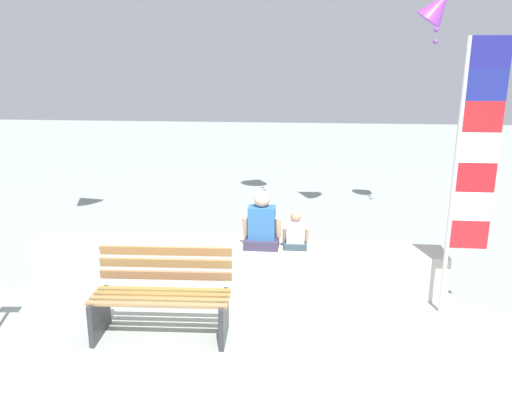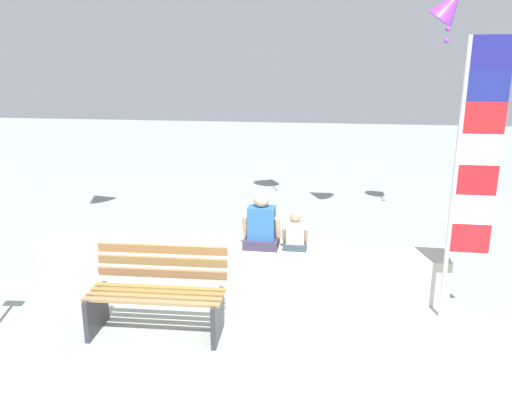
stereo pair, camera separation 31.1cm
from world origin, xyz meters
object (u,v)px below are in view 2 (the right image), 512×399
(person_adult, at_px, (262,225))
(kite_purple, at_px, (450,6))
(park_bench, at_px, (158,295))
(person_child, at_px, (295,234))
(flag_banner, at_px, (472,163))

(person_adult, distance_m, kite_purple, 4.75)
(park_bench, relative_size, person_adult, 2.01)
(person_child, xyz_separation_m, flag_banner, (1.83, -0.44, 1.03))
(person_child, bearing_deg, kite_purple, 53.03)
(flag_banner, bearing_deg, park_bench, -166.67)
(person_child, distance_m, kite_purple, 4.59)
(park_bench, distance_m, kite_purple, 6.25)
(person_child, relative_size, flag_banner, 0.16)
(flag_banner, height_order, kite_purple, kite_purple)
(park_bench, height_order, person_adult, person_adult)
(park_bench, bearing_deg, person_child, 41.32)
(park_bench, relative_size, person_child, 2.99)
(park_bench, relative_size, flag_banner, 0.48)
(person_child, height_order, flag_banner, flag_banner)
(park_bench, height_order, person_child, person_child)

